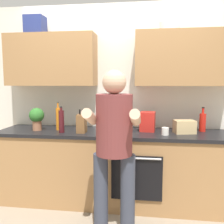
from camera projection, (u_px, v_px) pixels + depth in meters
name	position (u px, v px, depth m)	size (l,w,h in m)	color
ground_plane	(113.00, 202.00, 3.12)	(12.00, 12.00, 0.00)	gray
back_wall_unit	(116.00, 82.00, 3.21)	(4.00, 0.38, 2.50)	silver
counter	(113.00, 167.00, 3.06)	(2.84, 0.67, 0.90)	#A37547
person_standing	(114.00, 141.00, 2.31)	(0.49, 0.45, 1.61)	#383D4C
bottle_juice	(58.00, 118.00, 3.09)	(0.06, 0.06, 0.35)	orange
bottle_oil	(102.00, 122.00, 3.04)	(0.06, 0.06, 0.25)	olive
bottle_syrup	(36.00, 120.00, 3.33)	(0.06, 0.06, 0.22)	#8C4C14
bottle_hotsauce	(203.00, 122.00, 3.00)	(0.08, 0.08, 0.30)	red
bottle_wine	(61.00, 121.00, 2.93)	(0.06, 0.06, 0.31)	#471419
cup_coffee	(165.00, 131.00, 2.80)	(0.08, 0.08, 0.09)	white
mixing_bowl	(120.00, 129.00, 2.95)	(0.25, 0.25, 0.08)	silver
knife_block	(82.00, 123.00, 2.92)	(0.10, 0.14, 0.28)	brown
potted_herb	(37.00, 117.00, 3.06)	(0.18, 0.18, 0.28)	#9E6647
grocery_bag_bread	(184.00, 127.00, 2.89)	(0.24, 0.15, 0.15)	tan
grocery_bag_crisps	(148.00, 121.00, 3.02)	(0.18, 0.19, 0.24)	red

